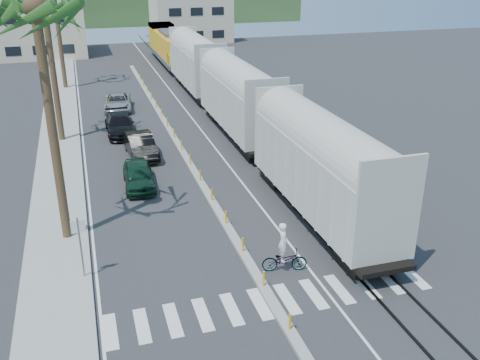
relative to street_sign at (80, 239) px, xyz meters
name	(u,v)px	position (x,y,z in m)	size (l,w,h in m)	color
ground	(256,276)	(7.30, -2.00, -1.97)	(140.00, 140.00, 0.00)	#28282B
sidewalk	(60,129)	(-1.20, 23.00, -1.90)	(3.00, 90.00, 0.15)	gray
rails	(212,107)	(12.30, 26.00, -1.94)	(1.56, 100.00, 0.06)	black
median	(174,138)	(7.30, 17.96, -1.88)	(0.45, 60.00, 0.85)	gray
crosswalk	(271,302)	(7.30, -4.00, -1.97)	(14.00, 2.20, 0.01)	silver
lane_markings	(139,123)	(5.15, 23.00, -1.97)	(9.42, 90.00, 0.01)	silver
freight_train	(219,84)	(12.30, 23.03, 0.93)	(3.00, 60.94, 5.85)	beige
street_sign	(80,239)	(0.00, 0.00, 0.00)	(0.60, 0.08, 3.00)	slate
buildings	(72,15)	(0.89, 69.66, 2.39)	(38.00, 27.00, 10.00)	beige
car_lead	(139,175)	(3.57, 9.51, -1.21)	(1.98, 4.56, 1.53)	#10301F
car_second	(141,145)	(4.36, 14.86, -1.16)	(2.11, 5.07, 1.63)	black
car_third	(120,125)	(3.43, 20.42, -1.20)	(2.19, 5.31, 1.54)	black
car_rear	(118,102)	(3.89, 27.71, -1.25)	(2.86, 5.36, 1.43)	#AAADAF
cyclist	(284,256)	(8.65, -1.91, -1.21)	(1.56, 2.32, 2.41)	#9EA0A5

